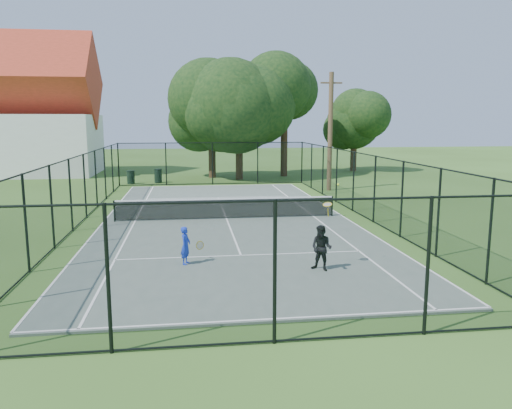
{
  "coord_description": "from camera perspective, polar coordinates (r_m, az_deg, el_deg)",
  "views": [
    {
      "loc": [
        -1.66,
        -22.49,
        4.52
      ],
      "look_at": [
        0.97,
        -3.0,
        1.2
      ],
      "focal_mm": 35.0,
      "sensor_mm": 36.0,
      "label": 1
    }
  ],
  "objects": [
    {
      "name": "player_blue",
      "position": [
        15.81,
        -8.03,
        -4.66
      ],
      "size": [
        0.79,
        0.51,
        1.2
      ],
      "color": "#1832CD",
      "rests_on": "tennis_court"
    },
    {
      "name": "ground",
      "position": [
        23.0,
        -3.4,
        -1.77
      ],
      "size": [
        120.0,
        120.0,
        0.0
      ],
      "primitive_type": "plane",
      "color": "#36581E"
    },
    {
      "name": "player_black",
      "position": [
        15.11,
        7.5,
        -4.93
      ],
      "size": [
        1.05,
        0.9,
        2.58
      ],
      "color": "black",
      "rests_on": "tennis_court"
    },
    {
      "name": "fence",
      "position": [
        22.75,
        -3.43,
        1.94
      ],
      "size": [
        13.1,
        26.1,
        3.0
      ],
      "color": "black",
      "rests_on": "ground"
    },
    {
      "name": "utility_pole",
      "position": [
        32.78,
        8.48,
        8.29
      ],
      "size": [
        1.4,
        0.3,
        7.55
      ],
      "color": "#4C3823",
      "rests_on": "ground"
    },
    {
      "name": "tree_near_mid",
      "position": [
        38.6,
        -1.96,
        11.49
      ],
      "size": [
        7.21,
        7.21,
        9.43
      ],
      "color": "#332114",
      "rests_on": "ground"
    },
    {
      "name": "tennis_court",
      "position": [
        22.99,
        -3.4,
        -1.7
      ],
      "size": [
        11.0,
        24.0,
        0.06
      ],
      "primitive_type": "cube",
      "color": "#515F56",
      "rests_on": "ground"
    },
    {
      "name": "trash_bin_left",
      "position": [
        37.09,
        -14.11,
        3.05
      ],
      "size": [
        0.58,
        0.58,
        0.96
      ],
      "color": "black",
      "rests_on": "ground"
    },
    {
      "name": "tree_far_right",
      "position": [
        45.9,
        11.18,
        8.83
      ],
      "size": [
        4.95,
        4.95,
        6.55
      ],
      "color": "#332114",
      "rests_on": "ground"
    },
    {
      "name": "tennis_net",
      "position": [
        22.89,
        -3.41,
        -0.35
      ],
      "size": [
        10.08,
        0.08,
        0.95
      ],
      "color": "black",
      "rests_on": "tennis_court"
    },
    {
      "name": "tree_near_left",
      "position": [
        39.93,
        -5.12,
        10.56
      ],
      "size": [
        6.52,
        6.52,
        8.5
      ],
      "color": "#332114",
      "rests_on": "ground"
    },
    {
      "name": "trash_bin_right",
      "position": [
        37.27,
        -11.13,
        3.24
      ],
      "size": [
        0.58,
        0.58,
        1.02
      ],
      "color": "black",
      "rests_on": "ground"
    },
    {
      "name": "building",
      "position": [
        47.06,
        -27.07,
        9.05
      ],
      "size": [
        15.3,
        8.15,
        11.87
      ],
      "color": "silver",
      "rests_on": "ground"
    },
    {
      "name": "tree_near_right",
      "position": [
        40.89,
        3.27,
        10.86
      ],
      "size": [
        6.21,
        6.21,
        8.57
      ],
      "color": "#332114",
      "rests_on": "ground"
    }
  ]
}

